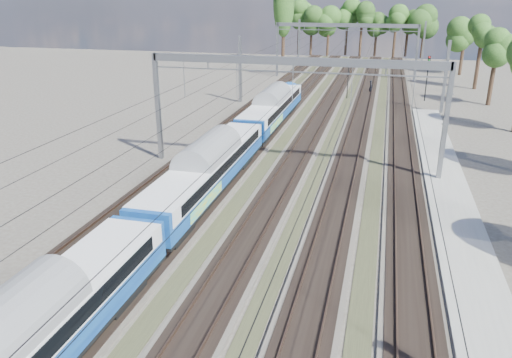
% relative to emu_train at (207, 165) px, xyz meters
% --- Properties ---
extents(track_bed, '(21.00, 130.00, 0.34)m').
position_rel_emu_train_xyz_m(track_bed, '(4.50, 22.61, -2.39)').
color(track_bed, '#47423A').
rests_on(track_bed, ground).
extents(platform, '(3.00, 70.00, 0.30)m').
position_rel_emu_train_xyz_m(platform, '(16.50, -2.39, -2.34)').
color(platform, gray).
rests_on(platform, ground).
extents(catenary, '(25.65, 130.00, 9.00)m').
position_rel_emu_train_xyz_m(catenary, '(4.83, 30.30, 3.91)').
color(catenary, slate).
rests_on(catenary, ground).
extents(tree_belt, '(39.42, 101.29, 12.09)m').
position_rel_emu_train_xyz_m(tree_belt, '(10.73, 71.39, 5.90)').
color(tree_belt, black).
rests_on(tree_belt, ground).
extents(poplar, '(4.40, 4.40, 19.04)m').
position_rel_emu_train_xyz_m(poplar, '(-10.00, 75.61, 9.40)').
color(poplar, black).
rests_on(poplar, ground).
extents(emu_train, '(2.89, 61.22, 4.23)m').
position_rel_emu_train_xyz_m(emu_train, '(0.00, 0.00, 0.00)').
color(emu_train, black).
rests_on(emu_train, ground).
extents(worker, '(0.61, 0.77, 1.87)m').
position_rel_emu_train_xyz_m(worker, '(9.49, 43.25, -1.56)').
color(worker, black).
rests_on(worker, ground).
extents(signal_near, '(0.37, 0.34, 5.24)m').
position_rel_emu_train_xyz_m(signal_near, '(6.54, 38.35, 0.82)').
color(signal_near, black).
rests_on(signal_near, ground).
extents(signal_far, '(0.36, 0.33, 5.92)m').
position_rel_emu_train_xyz_m(signal_far, '(16.78, 39.47, 1.26)').
color(signal_far, black).
rests_on(signal_far, ground).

